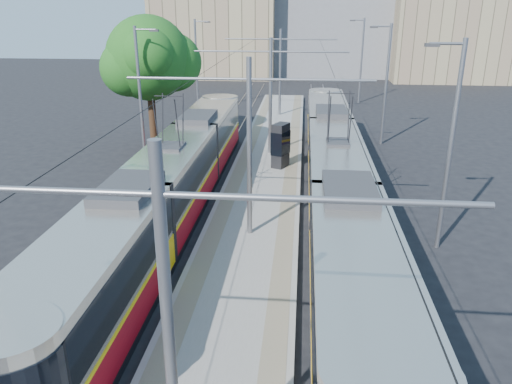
# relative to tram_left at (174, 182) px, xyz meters

# --- Properties ---
(ground) EXTENTS (160.00, 160.00, 0.00)m
(ground) POSITION_rel_tram_left_xyz_m (3.60, -9.93, -1.71)
(ground) COLOR black
(ground) RESTS_ON ground
(platform) EXTENTS (4.00, 50.00, 0.30)m
(platform) POSITION_rel_tram_left_xyz_m (3.60, 7.07, -1.56)
(platform) COLOR gray
(platform) RESTS_ON ground
(tactile_strip_left) EXTENTS (0.70, 50.00, 0.01)m
(tactile_strip_left) POSITION_rel_tram_left_xyz_m (2.15, 7.07, -1.40)
(tactile_strip_left) COLOR gray
(tactile_strip_left) RESTS_ON platform
(tactile_strip_right) EXTENTS (0.70, 50.00, 0.01)m
(tactile_strip_right) POSITION_rel_tram_left_xyz_m (5.05, 7.07, -1.40)
(tactile_strip_right) COLOR gray
(tactile_strip_right) RESTS_ON platform
(rails) EXTENTS (8.71, 70.00, 0.03)m
(rails) POSITION_rel_tram_left_xyz_m (3.60, 7.07, -1.69)
(rails) COLOR gray
(rails) RESTS_ON ground
(tram_left) EXTENTS (2.43, 27.93, 5.50)m
(tram_left) POSITION_rel_tram_left_xyz_m (0.00, 0.00, 0.00)
(tram_left) COLOR black
(tram_left) RESTS_ON ground
(tram_right) EXTENTS (2.43, 31.87, 5.50)m
(tram_right) POSITION_rel_tram_left_xyz_m (7.20, 1.40, 0.15)
(tram_right) COLOR black
(tram_right) RESTS_ON ground
(catenary) EXTENTS (9.20, 70.00, 7.00)m
(catenary) POSITION_rel_tram_left_xyz_m (3.60, 4.22, 2.81)
(catenary) COLOR slate
(catenary) RESTS_ON platform
(street_lamps) EXTENTS (15.18, 38.22, 8.00)m
(street_lamps) POSITION_rel_tram_left_xyz_m (3.60, 11.07, 2.47)
(street_lamps) COLOR slate
(street_lamps) RESTS_ON ground
(shelter) EXTENTS (1.10, 1.33, 2.52)m
(shelter) POSITION_rel_tram_left_xyz_m (4.40, 7.20, -0.09)
(shelter) COLOR black
(shelter) RESTS_ON platform
(tree) EXTENTS (5.91, 5.46, 8.59)m
(tree) POSITION_rel_tram_left_xyz_m (-3.99, 11.80, 4.10)
(tree) COLOR #382314
(tree) RESTS_ON ground
(building_left) EXTENTS (16.32, 12.24, 14.23)m
(building_left) POSITION_rel_tram_left_xyz_m (-6.40, 50.07, 5.42)
(building_left) COLOR gray
(building_left) RESTS_ON ground
(building_centre) EXTENTS (18.36, 14.28, 15.09)m
(building_centre) POSITION_rel_tram_left_xyz_m (9.60, 54.07, 5.85)
(building_centre) COLOR slate
(building_centre) RESTS_ON ground
(building_right) EXTENTS (14.28, 10.20, 11.49)m
(building_right) POSITION_rel_tram_left_xyz_m (23.60, 48.07, 4.05)
(building_right) COLOR gray
(building_right) RESTS_ON ground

